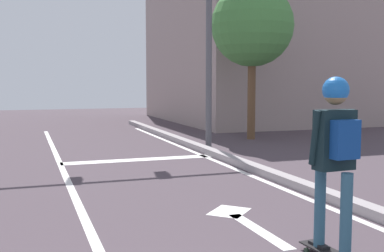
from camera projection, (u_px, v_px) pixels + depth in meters
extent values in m
cube|color=silver|center=(74.00, 195.00, 7.27)|extent=(0.12, 20.00, 0.01)
cube|color=silver|center=(263.00, 180.00, 8.34)|extent=(0.12, 20.00, 0.01)
cube|color=silver|center=(139.00, 160.00, 10.58)|extent=(3.39, 0.40, 0.01)
cube|color=silver|center=(259.00, 230.00, 5.54)|extent=(0.16, 1.40, 0.01)
cube|color=silver|center=(229.00, 211.00, 6.34)|extent=(0.71, 0.71, 0.01)
cube|color=#9C9294|center=(275.00, 176.00, 8.42)|extent=(0.24, 24.00, 0.14)
cube|color=#B2B2B7|center=(314.00, 246.00, 4.84)|extent=(0.16, 0.06, 0.01)
cylinder|color=#1F2F23|center=(306.00, 250.00, 4.81)|extent=(0.03, 0.05, 0.05)
cylinder|color=#1F2F23|center=(321.00, 248.00, 4.88)|extent=(0.03, 0.05, 0.05)
cylinder|color=#2C546B|center=(320.00, 207.00, 4.73)|extent=(0.11, 0.11, 0.81)
cube|color=black|center=(319.00, 245.00, 4.76)|extent=(0.10, 0.24, 0.03)
cylinder|color=#2C546B|center=(346.00, 217.00, 4.38)|extent=(0.11, 0.11, 0.81)
cube|color=black|center=(334.00, 140.00, 4.49)|extent=(0.39, 0.20, 0.57)
cylinder|color=black|center=(315.00, 138.00, 4.44)|extent=(0.07, 0.15, 0.52)
cylinder|color=black|center=(349.00, 136.00, 4.59)|extent=(0.07, 0.12, 0.52)
sphere|color=olive|center=(336.00, 93.00, 4.45)|extent=(0.22, 0.22, 0.22)
sphere|color=blue|center=(336.00, 90.00, 4.45)|extent=(0.25, 0.25, 0.25)
cube|color=navy|center=(345.00, 139.00, 4.36)|extent=(0.27, 0.15, 0.36)
cylinder|color=#55555A|center=(209.00, 43.00, 12.48)|extent=(0.16, 0.16, 5.48)
cylinder|color=brown|center=(251.00, 95.00, 14.31)|extent=(0.24, 0.24, 2.67)
sphere|color=#45833F|center=(252.00, 25.00, 14.12)|extent=(2.46, 2.46, 2.46)
cube|color=#A28D88|center=(261.00, 30.00, 21.55)|extent=(8.31, 9.62, 8.18)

